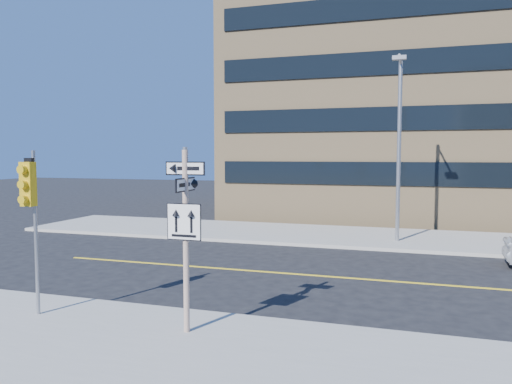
% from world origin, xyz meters
% --- Properties ---
extents(ground, '(120.00, 120.00, 0.00)m').
position_xyz_m(ground, '(0.00, 0.00, 0.00)').
color(ground, black).
rests_on(ground, ground).
extents(sign_pole, '(0.92, 0.92, 4.06)m').
position_xyz_m(sign_pole, '(0.00, -2.51, 2.44)').
color(sign_pole, silver).
rests_on(sign_pole, near_sidewalk).
extents(traffic_signal, '(0.32, 0.45, 4.00)m').
position_xyz_m(traffic_signal, '(-4.00, -2.66, 3.03)').
color(traffic_signal, gray).
rests_on(traffic_signal, near_sidewalk).
extents(streetlight_a, '(0.55, 2.25, 8.00)m').
position_xyz_m(streetlight_a, '(4.00, 10.76, 4.76)').
color(streetlight_a, gray).
rests_on(streetlight_a, far_sidewalk).
extents(building_brick, '(18.00, 18.00, 18.00)m').
position_xyz_m(building_brick, '(2.00, 25.00, 9.00)').
color(building_brick, tan).
rests_on(building_brick, ground).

